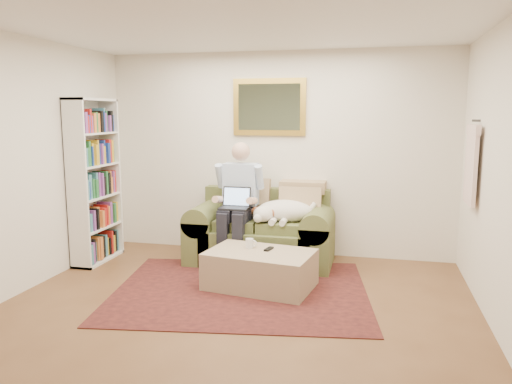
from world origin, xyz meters
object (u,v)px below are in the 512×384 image
at_px(seated_man, 237,204).
at_px(sleeping_dog, 285,211).
at_px(laptop, 235,203).
at_px(coffee_mug, 249,243).
at_px(sofa, 261,238).
at_px(bookshelf, 94,181).
at_px(ottoman, 260,270).

relative_size(seated_man, sleeping_dog, 2.04).
distance_m(laptop, sleeping_dog, 0.60).
xyz_separation_m(seated_man, coffee_mug, (0.32, -0.65, -0.29)).
distance_m(seated_man, laptop, 0.08).
xyz_separation_m(sofa, coffee_mug, (0.06, -0.81, 0.14)).
height_order(laptop, sleeping_dog, laptop).
relative_size(sleeping_dog, bookshelf, 0.36).
bearing_deg(sleeping_dog, bookshelf, -171.77).
relative_size(seated_man, ottoman, 1.36).
xyz_separation_m(seated_man, bookshelf, (-1.74, -0.26, 0.26)).
relative_size(seated_man, laptop, 4.33).
bearing_deg(bookshelf, laptop, 6.39).
bearing_deg(bookshelf, ottoman, -12.92).
xyz_separation_m(sleeping_dog, coffee_mug, (-0.26, -0.72, -0.23)).
height_order(laptop, bookshelf, bookshelf).
distance_m(seated_man, bookshelf, 1.78).
relative_size(sofa, ottoman, 1.62).
bearing_deg(ottoman, laptop, 123.54).
xyz_separation_m(laptop, ottoman, (0.46, -0.70, -0.58)).
relative_size(coffee_mug, bookshelf, 0.05).
xyz_separation_m(sofa, bookshelf, (-2.00, -0.42, 0.70)).
distance_m(sofa, bookshelf, 2.16).
height_order(seated_man, laptop, seated_man).
height_order(sleeping_dog, coffee_mug, sleeping_dog).
relative_size(sofa, laptop, 5.15).
bearing_deg(ottoman, sofa, 102.20).
distance_m(laptop, bookshelf, 1.76).
relative_size(seated_man, bookshelf, 0.74).
distance_m(sleeping_dog, coffee_mug, 0.80).
bearing_deg(sleeping_dog, coffee_mug, -109.69).
height_order(seated_man, ottoman, seated_man).
height_order(seated_man, bookshelf, bookshelf).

